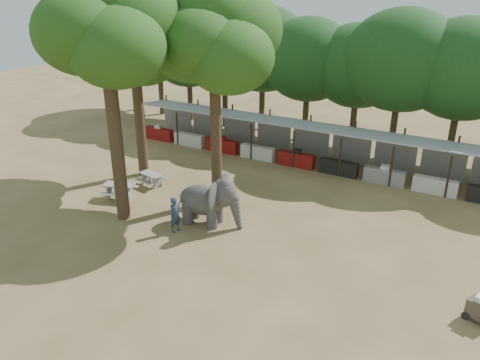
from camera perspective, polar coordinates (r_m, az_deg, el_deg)
The scene contains 10 objects.
ground at distance 19.57m, azimuth -4.88°, elevation -10.94°, with size 100.00×100.00×0.00m, color brown.
vendor_stalls at distance 30.27m, azimuth 10.09°, elevation 3.82°, with size 28.00×2.99×2.80m.
yard_tree_left at distance 27.78m, azimuth -12.92°, elevation 16.80°, with size 7.10×6.90×11.02m.
yard_tree_center at distance 22.03m, azimuth -16.19°, elevation 17.70°, with size 7.10×6.90×12.04m.
yard_tree_back at distance 23.29m, azimuth -3.23°, elevation 17.09°, with size 7.10×6.90×11.36m.
backdrop_trees at distance 34.02m, azimuth 13.74°, elevation 13.15°, with size 46.46×5.95×8.33m.
elephant at distance 22.49m, azimuth -3.72°, elevation -2.50°, with size 3.34×2.50×2.50m.
handler at distance 22.12m, azimuth -7.90°, elevation -4.22°, with size 0.63×0.42×1.75m, color #26384C.
picnic_table_near at distance 26.28m, azimuth -14.50°, elevation -1.05°, with size 2.07×1.97×0.83m.
picnic_table_far at distance 27.57m, azimuth -10.75°, elevation 0.29°, with size 1.68×1.56×0.73m.
Camera 1 is at (9.53, -13.22, 10.84)m, focal length 35.00 mm.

